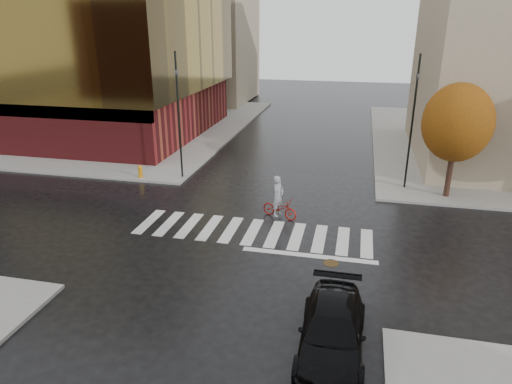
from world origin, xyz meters
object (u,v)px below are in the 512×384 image
traffic_light_nw (178,107)px  fire_hydrant (140,171)px  cyclist (279,204)px  sedan (332,331)px  traffic_light_ne (413,113)px

traffic_light_nw → fire_hydrant: size_ratio=9.58×
cyclist → traffic_light_nw: size_ratio=0.29×
sedan → cyclist: bearing=109.1°
traffic_light_ne → fire_hydrant: bearing=-0.1°
sedan → traffic_light_ne: traffic_light_ne is taller
sedan → fire_hydrant: (-13.27, 13.77, -0.12)m
traffic_light_ne → cyclist: bearing=34.4°
cyclist → traffic_light_nw: traffic_light_nw is taller
traffic_light_nw → sedan: bearing=55.9°
traffic_light_nw → traffic_light_ne: (14.04, 1.14, -0.01)m
sedan → cyclist: cyclist is taller
traffic_light_ne → traffic_light_nw: bearing=-2.0°
traffic_light_nw → traffic_light_ne: size_ratio=1.00×
sedan → traffic_light_nw: traffic_light_nw is taller
sedan → traffic_light_ne: 16.51m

